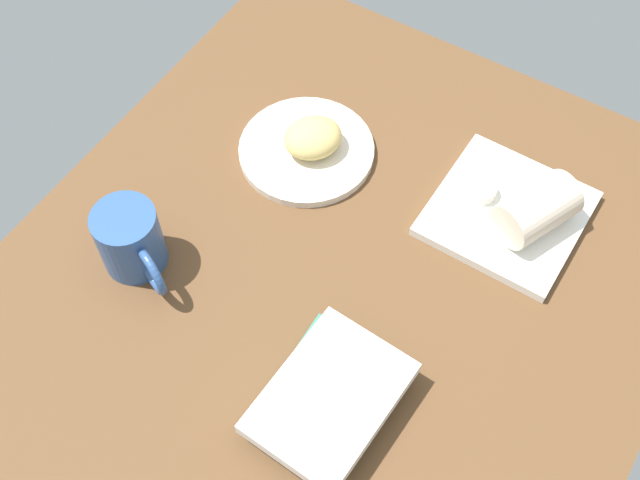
# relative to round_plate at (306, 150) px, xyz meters

# --- Properties ---
(dining_table) EXTENTS (1.10, 0.90, 0.04)m
(dining_table) POSITION_rel_round_plate_xyz_m (0.21, 0.16, -0.03)
(dining_table) COLOR brown
(dining_table) RESTS_ON ground
(round_plate) EXTENTS (0.21, 0.21, 0.01)m
(round_plate) POSITION_rel_round_plate_xyz_m (0.00, 0.00, 0.00)
(round_plate) COLOR silver
(round_plate) RESTS_ON dining_table
(scone_pastry) EXTENTS (0.12, 0.12, 0.05)m
(scone_pastry) POSITION_rel_round_plate_xyz_m (-0.01, 0.01, 0.03)
(scone_pastry) COLOR tan
(scone_pastry) RESTS_ON round_plate
(square_plate) EXTENTS (0.22, 0.22, 0.02)m
(square_plate) POSITION_rel_round_plate_xyz_m (-0.05, 0.32, 0.00)
(square_plate) COLOR white
(square_plate) RESTS_ON dining_table
(sauce_cup) EXTENTS (0.04, 0.04, 0.02)m
(sauce_cup) POSITION_rel_round_plate_xyz_m (-0.06, 0.27, 0.02)
(sauce_cup) COLOR silver
(sauce_cup) RESTS_ON square_plate
(breakfast_wrap) EXTENTS (0.13, 0.11, 0.07)m
(breakfast_wrap) POSITION_rel_round_plate_xyz_m (-0.05, 0.36, 0.04)
(breakfast_wrap) COLOR beige
(breakfast_wrap) RESTS_ON square_plate
(book_stack) EXTENTS (0.21, 0.16, 0.05)m
(book_stack) POSITION_rel_round_plate_xyz_m (0.33, 0.24, 0.02)
(book_stack) COLOR #387260
(book_stack) RESTS_ON dining_table
(coffee_mug) EXTENTS (0.09, 0.14, 0.10)m
(coffee_mug) POSITION_rel_round_plate_xyz_m (0.29, -0.10, 0.05)
(coffee_mug) COLOR #2D518C
(coffee_mug) RESTS_ON dining_table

